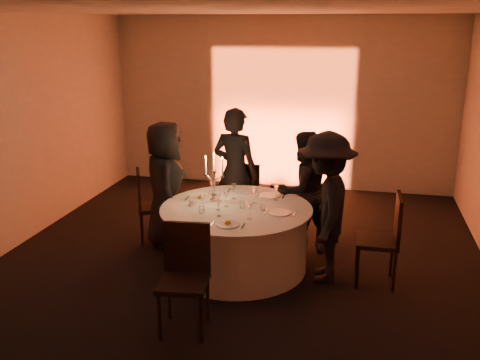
% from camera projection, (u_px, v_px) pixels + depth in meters
% --- Properties ---
extents(floor, '(7.00, 7.00, 0.00)m').
position_uv_depth(floor, '(236.00, 267.00, 6.52)').
color(floor, black).
rests_on(floor, ground).
extents(ceiling, '(7.00, 7.00, 0.00)m').
position_uv_depth(ceiling, '(236.00, 9.00, 5.67)').
color(ceiling, silver).
rests_on(ceiling, wall_back).
extents(wall_back, '(7.00, 0.00, 7.00)m').
position_uv_depth(wall_back, '(282.00, 104.00, 9.37)').
color(wall_back, '#BAB6AD').
rests_on(wall_back, floor).
extents(wall_front, '(7.00, 0.00, 7.00)m').
position_uv_depth(wall_front, '(85.00, 292.00, 2.82)').
color(wall_front, '#BAB6AD').
rests_on(wall_front, floor).
extents(wall_left, '(0.00, 7.00, 7.00)m').
position_uv_depth(wall_left, '(5.00, 135.00, 6.73)').
color(wall_left, '#BAB6AD').
rests_on(wall_left, floor).
extents(uplighter_fixture, '(0.25, 0.12, 0.10)m').
position_uv_depth(uplighter_fixture, '(277.00, 187.00, 9.50)').
color(uplighter_fixture, black).
rests_on(uplighter_fixture, floor).
extents(banquet_table, '(1.80, 1.80, 0.77)m').
position_uv_depth(banquet_table, '(236.00, 238.00, 6.41)').
color(banquet_table, black).
rests_on(banquet_table, floor).
extents(chair_left, '(0.58, 0.58, 0.99)m').
position_uv_depth(chair_left, '(148.00, 202.00, 7.16)').
color(chair_left, black).
rests_on(chair_left, floor).
extents(chair_back_left, '(0.47, 0.47, 0.99)m').
position_uv_depth(chair_back_left, '(247.00, 191.00, 7.61)').
color(chair_back_left, black).
rests_on(chair_back_left, floor).
extents(chair_back_right, '(0.55, 0.55, 0.89)m').
position_uv_depth(chair_back_right, '(324.00, 208.00, 7.09)').
color(chair_back_right, black).
rests_on(chair_back_right, floor).
extents(chair_right, '(0.47, 0.47, 1.05)m').
position_uv_depth(chair_right, '(386.00, 234.00, 5.96)').
color(chair_right, black).
rests_on(chair_right, floor).
extents(chair_front, '(0.50, 0.50, 1.04)m').
position_uv_depth(chair_front, '(185.00, 271.00, 5.11)').
color(chair_front, black).
rests_on(chair_front, floor).
extents(guest_left, '(0.82, 0.96, 1.67)m').
position_uv_depth(guest_left, '(166.00, 185.00, 6.94)').
color(guest_left, black).
rests_on(guest_left, floor).
extents(guest_back_left, '(0.74, 0.57, 1.79)m').
position_uv_depth(guest_back_left, '(235.00, 173.00, 7.30)').
color(guest_back_left, black).
rests_on(guest_back_left, floor).
extents(guest_back_right, '(0.96, 0.94, 1.55)m').
position_uv_depth(guest_back_right, '(303.00, 190.00, 6.91)').
color(guest_back_right, black).
rests_on(guest_back_right, floor).
extents(guest_right, '(0.71, 1.15, 1.73)m').
position_uv_depth(guest_right, '(325.00, 208.00, 6.00)').
color(guest_right, black).
rests_on(guest_right, floor).
extents(plate_left, '(0.36, 0.29, 0.08)m').
position_uv_depth(plate_left, '(200.00, 198.00, 6.57)').
color(plate_left, white).
rests_on(plate_left, banquet_table).
extents(plate_back_left, '(0.36, 0.29, 0.01)m').
position_uv_depth(plate_back_left, '(242.00, 191.00, 6.89)').
color(plate_back_left, white).
rests_on(plate_back_left, banquet_table).
extents(plate_back_right, '(0.36, 0.27, 0.01)m').
position_uv_depth(plate_back_right, '(270.00, 196.00, 6.71)').
color(plate_back_right, white).
rests_on(plate_back_right, banquet_table).
extents(plate_right, '(0.36, 0.25, 0.01)m').
position_uv_depth(plate_right, '(280.00, 213.00, 6.10)').
color(plate_right, white).
rests_on(plate_right, banquet_table).
extents(plate_front, '(0.36, 0.25, 0.08)m').
position_uv_depth(plate_front, '(228.00, 224.00, 5.75)').
color(plate_front, white).
rests_on(plate_front, banquet_table).
extents(coffee_cup, '(0.11, 0.11, 0.07)m').
position_uv_depth(coffee_cup, '(192.00, 203.00, 6.38)').
color(coffee_cup, white).
rests_on(coffee_cup, banquet_table).
extents(candelabra, '(0.26, 0.12, 0.62)m').
position_uv_depth(candelabra, '(214.00, 184.00, 6.48)').
color(candelabra, silver).
rests_on(candelabra, banquet_table).
extents(wine_glass_a, '(0.07, 0.07, 0.19)m').
position_uv_depth(wine_glass_a, '(218.00, 199.00, 6.18)').
color(wine_glass_a, silver).
rests_on(wine_glass_a, banquet_table).
extents(wine_glass_b, '(0.07, 0.07, 0.19)m').
position_uv_depth(wine_glass_b, '(219.00, 205.00, 5.98)').
color(wine_glass_b, silver).
rests_on(wine_glass_b, banquet_table).
extents(wine_glass_c, '(0.07, 0.07, 0.19)m').
position_uv_depth(wine_glass_c, '(234.00, 188.00, 6.57)').
color(wine_glass_c, silver).
rests_on(wine_glass_c, banquet_table).
extents(wine_glass_d, '(0.07, 0.07, 0.19)m').
position_uv_depth(wine_glass_d, '(226.00, 195.00, 6.29)').
color(wine_glass_d, silver).
rests_on(wine_glass_d, banquet_table).
extents(wine_glass_e, '(0.07, 0.07, 0.19)m').
position_uv_depth(wine_glass_e, '(255.00, 192.00, 6.41)').
color(wine_glass_e, silver).
rests_on(wine_glass_e, banquet_table).
extents(wine_glass_f, '(0.07, 0.07, 0.19)m').
position_uv_depth(wine_glass_f, '(250.00, 207.00, 5.89)').
color(wine_glass_f, silver).
rests_on(wine_glass_f, banquet_table).
extents(wine_glass_g, '(0.07, 0.07, 0.19)m').
position_uv_depth(wine_glass_g, '(203.00, 199.00, 6.17)').
color(wine_glass_g, silver).
rests_on(wine_glass_g, banquet_table).
extents(wine_glass_h, '(0.07, 0.07, 0.19)m').
position_uv_depth(wine_glass_h, '(276.00, 190.00, 6.51)').
color(wine_glass_h, silver).
rests_on(wine_glass_h, banquet_table).
extents(wine_glass_i, '(0.07, 0.07, 0.19)m').
position_uv_depth(wine_glass_i, '(212.00, 184.00, 6.73)').
color(wine_glass_i, silver).
rests_on(wine_glass_i, banquet_table).
extents(tumbler_a, '(0.07, 0.07, 0.09)m').
position_uv_depth(tumbler_a, '(263.00, 207.00, 6.19)').
color(tumbler_a, silver).
rests_on(tumbler_a, banquet_table).
extents(tumbler_b, '(0.07, 0.07, 0.09)m').
position_uv_depth(tumbler_b, '(201.00, 210.00, 6.09)').
color(tumbler_b, silver).
rests_on(tumbler_b, banquet_table).
extents(tumbler_c, '(0.07, 0.07, 0.09)m').
position_uv_depth(tumbler_c, '(242.00, 204.00, 6.27)').
color(tumbler_c, silver).
rests_on(tumbler_c, banquet_table).
extents(tumbler_d, '(0.07, 0.07, 0.09)m').
position_uv_depth(tumbler_d, '(210.00, 194.00, 6.64)').
color(tumbler_d, silver).
rests_on(tumbler_d, banquet_table).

